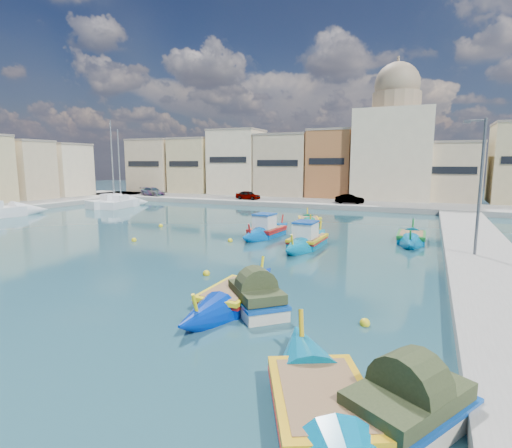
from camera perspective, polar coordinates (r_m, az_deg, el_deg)
The scene contains 19 objects.
ground at distance 24.95m, azimuth -14.12°, elevation -4.55°, with size 160.00×160.00×0.00m, color #14393E.
east_quay at distance 20.10m, azimuth 31.59°, elevation -8.11°, with size 4.00×70.00×0.50m, color gray.
north_quay at distance 53.55m, azimuth 7.25°, elevation 3.00°, with size 80.00×8.00×0.60m, color gray.
north_townhouses at distance 59.08m, azimuth 15.68°, elevation 7.85°, with size 83.20×7.87×10.19m.
church_block at distance 59.40m, azimuth 19.14°, elevation 10.99°, with size 10.00×10.00×19.10m.
quay_street_lamp at distance 25.28m, azimuth 29.27°, elevation 4.71°, with size 1.18×0.16×8.00m.
parked_cars at distance 56.74m, azimuth -5.05°, elevation 4.28°, with size 33.99×2.59×1.26m.
luzzu_turquoise_cabin at distance 27.37m, azimuth 7.36°, elevation -2.47°, with size 2.13×8.58×2.74m.
luzzu_blue_cabin at distance 30.85m, azimuth 1.56°, elevation -1.12°, with size 2.57×7.90×2.75m.
luzzu_cyan_mid at distance 30.74m, azimuth 21.30°, elevation -1.94°, with size 1.92×7.68×2.27m.
luzzu_green at distance 36.95m, azimuth 7.53°, elevation 0.30°, with size 3.97×7.10×2.18m.
luzzu_blue_south at distance 16.42m, azimuth -3.14°, elevation -10.43°, with size 1.95×8.05×2.32m.
luzzu_cyan_south at distance 9.75m, azimuth 9.39°, elevation -24.81°, with size 5.42×8.17×2.52m.
tender_near at distance 15.55m, azimuth 0.04°, elevation -10.70°, with size 3.23×3.30×1.48m.
tender_far at distance 9.83m, azimuth 20.83°, elevation -23.60°, with size 3.02×3.52×1.53m.
yacht_north at distance 54.43m, azimuth -17.90°, elevation 2.86°, with size 3.09×8.04×10.47m.
yacht_midnorth at distance 54.30m, azimuth -18.31°, elevation 2.88°, with size 4.92×8.52×11.58m.
yacht_mid at distance 49.59m, azimuth -31.78°, elevation 1.48°, with size 4.37×9.65×11.78m.
mooring_buoys at distance 26.89m, azimuth -0.30°, elevation -3.14°, with size 23.31×25.46×0.36m.
Camera 1 is at (14.99, -19.13, 5.65)m, focal length 28.00 mm.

